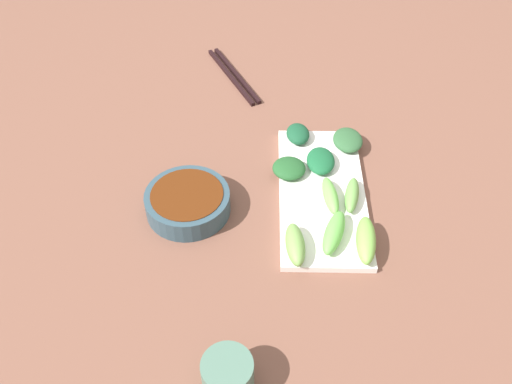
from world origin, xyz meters
The scene contains 14 objects.
tabletop centered at (0.00, 0.00, 0.01)m, with size 2.10×2.10×0.02m, color brown.
sauce_bowl centered at (-0.11, -0.04, 0.04)m, with size 0.14×0.14×0.04m.
serving_plate centered at (0.12, 0.00, 0.03)m, with size 0.15×0.33×0.01m, color white.
broccoli_leafy_0 centered at (0.12, 0.07, 0.04)m, with size 0.05×0.07×0.02m, color #185931.
broccoli_stalk_1 centered at (0.18, -0.12, 0.05)m, with size 0.03×0.09×0.03m, color #79BA4B.
broccoli_stalk_2 centered at (0.17, -0.02, 0.04)m, with size 0.02×0.08×0.02m, color #69A34D.
broccoli_leafy_3 centered at (0.08, 0.14, 0.04)m, with size 0.04×0.06×0.02m, color #174C2E.
broccoli_leafy_4 centered at (0.06, 0.05, 0.04)m, with size 0.06×0.06×0.02m, color #215427.
broccoli_stalk_5 centered at (0.13, -0.02, 0.04)m, with size 0.02×0.08×0.03m, color #6CBB4F.
broccoli_leafy_6 centered at (0.17, 0.13, 0.04)m, with size 0.06×0.07×0.02m, color #2D5A33.
broccoli_stalk_7 centered at (0.13, -0.11, 0.05)m, with size 0.03×0.09×0.03m, color #64B74C.
broccoli_stalk_8 centered at (0.07, -0.13, 0.05)m, with size 0.03×0.08×0.03m, color #719F4D.
chopsticks centered at (-0.05, 0.36, 0.02)m, with size 0.13×0.21×0.01m.
tea_cup centered at (-0.03, -0.35, 0.05)m, with size 0.07×0.07×0.05m, color #4B705F.
Camera 1 is at (0.02, -0.66, 0.71)m, focal length 38.36 mm.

